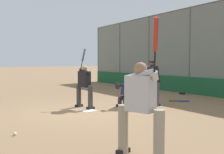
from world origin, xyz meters
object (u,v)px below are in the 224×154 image
(umpire_home, at_px, (152,81))
(spare_bat_by_padding, at_px, (182,101))
(fielding_glove_on_dirt, at_px, (182,93))
(baseball_loose, at_px, (15,134))
(batter_at_plate, at_px, (84,85))
(spare_bat_near_backstop, at_px, (140,90))
(batter_on_deck, at_px, (141,106))
(catcher_behind_plate, at_px, (126,91))

(umpire_home, relative_size, spare_bat_by_padding, 2.29)
(fielding_glove_on_dirt, xyz_separation_m, baseball_loose, (-3.08, 8.45, -0.02))
(batter_at_plate, height_order, spare_bat_near_backstop, batter_at_plate)
(umpire_home, height_order, batter_on_deck, batter_on_deck)
(baseball_loose, bearing_deg, batter_on_deck, -150.20)
(catcher_behind_plate, bearing_deg, batter_on_deck, 154.20)
(batter_at_plate, height_order, spare_bat_by_padding, batter_at_plate)
(batter_at_plate, height_order, batter_on_deck, batter_on_deck)
(batter_at_plate, relative_size, fielding_glove_on_dirt, 6.35)
(catcher_behind_plate, height_order, baseball_loose, catcher_behind_plate)
(spare_bat_by_padding, bearing_deg, batter_at_plate, -160.70)
(catcher_behind_plate, height_order, umpire_home, umpire_home)
(batter_at_plate, relative_size, catcher_behind_plate, 1.87)
(spare_bat_by_padding, height_order, baseball_loose, baseball_loose)
(batter_at_plate, height_order, catcher_behind_plate, batter_at_plate)
(batter_on_deck, bearing_deg, spare_bat_near_backstop, 124.80)
(umpire_home, height_order, baseball_loose, umpire_home)
(baseball_loose, bearing_deg, catcher_behind_plate, -68.20)
(batter_on_deck, relative_size, spare_bat_by_padding, 3.06)
(spare_bat_by_padding, bearing_deg, spare_bat_near_backstop, 105.31)
(batter_at_plate, xyz_separation_m, catcher_behind_plate, (-0.61, -1.30, -0.22))
(catcher_behind_plate, distance_m, spare_bat_by_padding, 2.64)
(umpire_home, bearing_deg, spare_bat_by_padding, -90.92)
(batter_at_plate, distance_m, spare_bat_near_backstop, 6.06)
(spare_bat_by_padding, distance_m, baseball_loose, 6.78)
(catcher_behind_plate, distance_m, baseball_loose, 4.40)
(batter_on_deck, relative_size, fielding_glove_on_dirt, 6.74)
(umpire_home, xyz_separation_m, batter_on_deck, (-3.88, 3.63, -0.01))
(fielding_glove_on_dirt, bearing_deg, umpire_home, 116.41)
(catcher_behind_plate, relative_size, spare_bat_by_padding, 1.54)
(batter_on_deck, xyz_separation_m, fielding_glove_on_dirt, (5.57, -7.03, -0.80))
(catcher_behind_plate, distance_m, umpire_home, 1.07)
(batter_on_deck, xyz_separation_m, baseball_loose, (2.49, 1.42, -0.82))
(umpire_home, bearing_deg, batter_on_deck, 134.66)
(batter_on_deck, distance_m, baseball_loose, 2.98)
(catcher_behind_plate, xyz_separation_m, fielding_glove_on_dirt, (1.46, -4.39, -0.51))
(catcher_behind_plate, distance_m, batter_on_deck, 4.89)
(spare_bat_by_padding, bearing_deg, batter_on_deck, -112.05)
(spare_bat_near_backstop, relative_size, fielding_glove_on_dirt, 2.81)
(spare_bat_near_backstop, distance_m, spare_bat_by_padding, 4.25)
(batter_on_deck, distance_m, fielding_glove_on_dirt, 9.00)
(spare_bat_near_backstop, bearing_deg, fielding_glove_on_dirt, -69.06)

